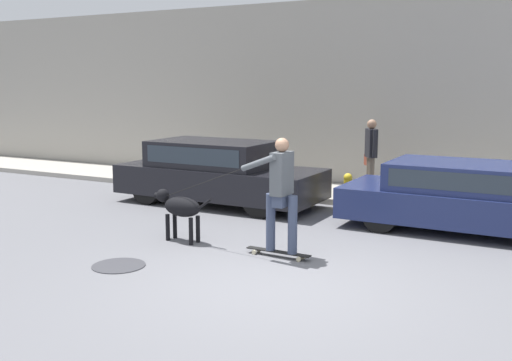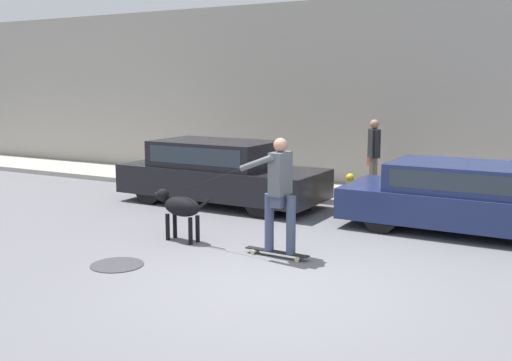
# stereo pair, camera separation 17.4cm
# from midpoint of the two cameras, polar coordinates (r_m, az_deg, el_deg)

# --- Properties ---
(ground_plane) EXTENTS (36.00, 36.00, 0.00)m
(ground_plane) POSITION_cam_midpoint_polar(r_m,az_deg,el_deg) (7.83, 1.46, -9.86)
(ground_plane) COLOR slate
(back_wall) EXTENTS (32.00, 0.30, 4.55)m
(back_wall) POSITION_cam_midpoint_polar(r_m,az_deg,el_deg) (14.32, 14.79, 7.80)
(back_wall) COLOR #9E998E
(back_wall) RESTS_ON ground_plane
(sidewalk_curb) EXTENTS (30.00, 2.03, 0.12)m
(sidewalk_curb) POSITION_cam_midpoint_polar(r_m,az_deg,el_deg) (13.41, 13.23, -1.75)
(sidewalk_curb) COLOR #A39E93
(sidewalk_curb) RESTS_ON ground_plane
(parked_car_0) EXTENTS (4.44, 1.78, 1.35)m
(parked_car_0) POSITION_cam_midpoint_polar(r_m,az_deg,el_deg) (12.77, -4.08, 0.71)
(parked_car_0) COLOR black
(parked_car_0) RESTS_ON ground_plane
(parked_car_1) EXTENTS (4.41, 1.88, 1.20)m
(parked_car_1) POSITION_cam_midpoint_polar(r_m,az_deg,el_deg) (11.00, 19.11, -1.57)
(parked_car_1) COLOR black
(parked_car_1) RESTS_ON ground_plane
(dog) EXTENTS (1.18, 0.38, 0.83)m
(dog) POSITION_cam_midpoint_polar(r_m,az_deg,el_deg) (9.85, -7.76, -2.55)
(dog) COLOR black
(dog) RESTS_ON ground_plane
(skateboarder) EXTENTS (2.71, 0.57, 1.79)m
(skateboarder) POSITION_cam_midpoint_polar(r_m,az_deg,el_deg) (8.76, 1.81, -0.89)
(skateboarder) COLOR beige
(skateboarder) RESTS_ON ground_plane
(pedestrian_with_bag) EXTENTS (0.41, 0.54, 1.67)m
(pedestrian_with_bag) POSITION_cam_midpoint_polar(r_m,az_deg,el_deg) (13.27, 10.50, 2.60)
(pedestrian_with_bag) COLOR brown
(pedestrian_with_bag) RESTS_ON sidewalk_curb
(manhole_cover) EXTENTS (0.75, 0.75, 0.01)m
(manhole_cover) POSITION_cam_midpoint_polar(r_m,az_deg,el_deg) (8.81, -13.50, -7.89)
(manhole_cover) COLOR #38383D
(manhole_cover) RESTS_ON ground_plane
(fire_hydrant) EXTENTS (0.18, 0.18, 0.75)m
(fire_hydrant) POSITION_cam_midpoint_polar(r_m,az_deg,el_deg) (12.38, 8.32, -0.94)
(fire_hydrant) COLOR gold
(fire_hydrant) RESTS_ON ground_plane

